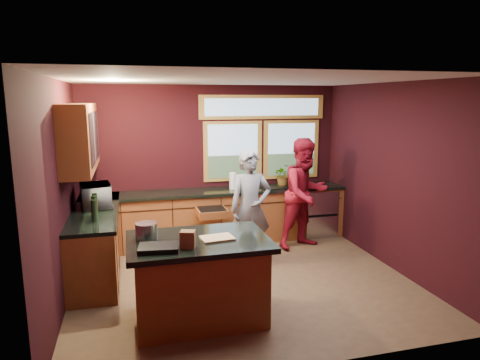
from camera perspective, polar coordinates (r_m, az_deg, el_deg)
name	(u,v)px	position (r m, az deg, el deg)	size (l,w,h in m)	color
floor	(243,281)	(6.04, 0.40, -13.30)	(4.50, 4.50, 0.00)	brown
room_shell	(194,149)	(5.75, -6.19, 4.08)	(4.52, 4.02, 2.71)	black
back_counter	(229,215)	(7.48, -1.52, -4.73)	(4.50, 0.64, 0.93)	brown
left_counter	(96,241)	(6.50, -18.64, -7.68)	(0.64, 2.30, 0.93)	brown
island	(199,279)	(4.94, -5.46, -12.96)	(1.55, 1.05, 0.95)	brown
person_grey	(250,208)	(6.35, 1.39, -3.82)	(0.63, 0.41, 1.73)	slate
person_red	(305,194)	(7.16, 8.69, -1.80)	(0.89, 0.70, 1.84)	maroon
microwave	(96,196)	(6.48, -18.63, -1.98)	(0.59, 0.40, 0.33)	#999999
potted_plant	(284,175)	(7.67, 5.86, 0.69)	(0.35, 0.31, 0.39)	#999999
paper_towel	(233,181)	(7.36, -0.96, -0.13)	(0.12, 0.12, 0.28)	white
cutting_board	(217,238)	(4.75, -3.07, -7.73)	(0.35, 0.25, 0.02)	tan
stock_pot	(146,231)	(4.83, -12.36, -6.65)	(0.24, 0.24, 0.18)	#B3B3B8
paper_bag	(188,239)	(4.49, -6.98, -7.86)	(0.15, 0.12, 0.18)	brown
black_tray	(159,248)	(4.48, -10.81, -8.87)	(0.40, 0.28, 0.05)	black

